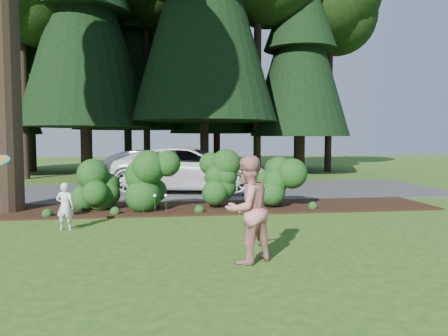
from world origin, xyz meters
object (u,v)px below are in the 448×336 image
(car_white_suv, at_px, (191,169))
(car_dark_suv, at_px, (199,169))
(adult, at_px, (247,209))
(child, at_px, (65,206))
(car_silver_wagon, at_px, (152,170))

(car_white_suv, relative_size, car_dark_suv, 1.14)
(car_dark_suv, xyz_separation_m, adult, (-0.05, -10.52, 0.08))
(child, height_order, adult, adult)
(adult, bearing_deg, car_silver_wagon, -111.15)
(child, distance_m, adult, 4.75)
(car_dark_suv, distance_m, adult, 10.52)
(car_silver_wagon, xyz_separation_m, child, (-1.76, -7.58, -0.27))
(car_white_suv, height_order, child, car_white_suv)
(car_silver_wagon, height_order, car_dark_suv, car_dark_suv)
(car_silver_wagon, bearing_deg, car_dark_suv, -93.32)
(car_white_suv, xyz_separation_m, adult, (0.35, -9.72, 0.01))
(car_silver_wagon, relative_size, child, 4.36)
(car_dark_suv, height_order, adult, adult)
(car_silver_wagon, height_order, child, car_silver_wagon)
(car_silver_wagon, xyz_separation_m, car_white_suv, (1.50, -0.94, 0.08))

